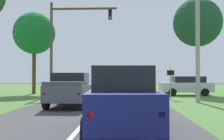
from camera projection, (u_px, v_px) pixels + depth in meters
ground_plane at (95, 110)px, 14.57m from camera, size 120.00×120.00×0.00m
red_suv_near at (122, 99)px, 8.50m from camera, size 2.27×4.83×2.00m
pickup_truck_lead at (71, 89)px, 16.00m from camera, size 2.38×5.02×1.91m
traffic_light at (67, 36)px, 25.63m from camera, size 6.08×0.40×8.47m
keep_moving_sign at (171, 79)px, 21.04m from camera, size 0.60×0.09×2.34m
oak_tree_right at (197, 23)px, 27.54m from camera, size 4.72×4.72×9.34m
crossing_suv_far at (187, 85)px, 25.34m from camera, size 4.62×2.21×1.72m
utility_pole_right at (198, 37)px, 18.56m from camera, size 0.28×0.28×8.64m
extra_tree_2 at (34, 34)px, 28.01m from camera, size 4.13×4.13×8.07m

